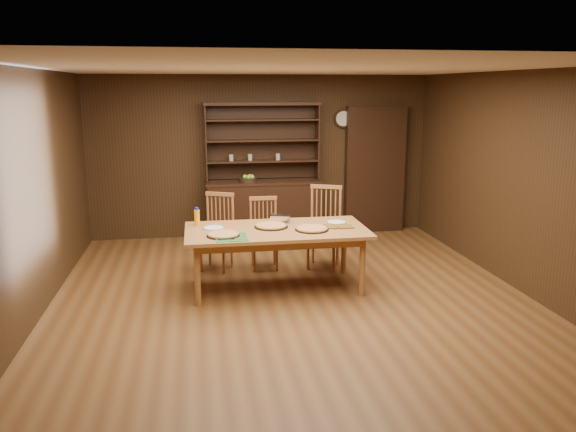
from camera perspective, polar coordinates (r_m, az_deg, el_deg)
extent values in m
plane|color=brown|center=(6.61, 0.45, -8.33)|extent=(6.00, 6.00, 0.00)
plane|color=white|center=(6.16, 0.50, 14.82)|extent=(6.00, 6.00, 0.00)
plane|color=#342110|center=(9.20, -2.74, 6.06)|extent=(5.50, 0.00, 5.50)
plane|color=#342110|center=(3.43, 9.13, -5.91)|extent=(5.50, 0.00, 5.50)
plane|color=#342110|center=(6.40, -24.60, 1.87)|extent=(0.00, 6.00, 6.00)
plane|color=#342110|center=(7.25, 22.47, 3.24)|extent=(0.00, 6.00, 6.00)
cube|color=black|center=(9.08, -2.49, 0.54)|extent=(1.80, 0.50, 0.90)
cube|color=black|center=(8.99, -2.52, 3.46)|extent=(1.84, 0.52, 0.04)
cube|color=black|center=(9.14, -2.74, 7.60)|extent=(1.80, 0.02, 1.20)
cube|color=black|center=(8.93, -8.35, 7.35)|extent=(0.02, 0.32, 1.20)
cube|color=black|center=(9.14, 2.97, 7.59)|extent=(0.02, 0.32, 1.20)
cube|color=black|center=(8.95, -2.66, 11.34)|extent=(1.84, 0.34, 0.05)
cylinder|color=gray|center=(8.97, -5.80, 5.92)|extent=(0.07, 0.07, 0.10)
cylinder|color=gray|center=(9.00, -3.88, 5.98)|extent=(0.07, 0.07, 0.10)
cube|color=black|center=(9.54, 8.79, 4.66)|extent=(1.00, 0.18, 2.10)
cylinder|color=black|center=(9.36, 5.61, 9.82)|extent=(0.30, 0.04, 0.30)
cylinder|color=beige|center=(9.33, 5.65, 9.82)|extent=(0.24, 0.01, 0.24)
cube|color=#A57439|center=(6.70, -1.18, -1.48)|extent=(2.16, 1.08, 0.04)
cylinder|color=#A57439|center=(6.35, -9.19, -6.00)|extent=(0.07, 0.07, 0.71)
cylinder|color=#A57439|center=(7.13, -9.24, -3.88)|extent=(0.07, 0.07, 0.71)
cylinder|color=#A57439|center=(6.62, 7.55, -5.15)|extent=(0.07, 0.07, 0.71)
cylinder|color=#A57439|center=(7.38, 5.71, -3.21)|extent=(0.07, 0.07, 0.71)
cube|color=#A16437|center=(7.54, -7.32, -2.29)|extent=(0.55, 0.54, 0.04)
cylinder|color=#A16437|center=(7.53, -8.84, -4.15)|extent=(0.04, 0.04, 0.41)
cylinder|color=#A16437|center=(7.79, -7.95, -3.53)|extent=(0.04, 0.04, 0.41)
cylinder|color=#A16437|center=(7.41, -6.56, -4.36)|extent=(0.04, 0.04, 0.41)
cylinder|color=#A16437|center=(7.68, -5.73, -3.72)|extent=(0.04, 0.04, 0.41)
cube|color=#A16437|center=(7.57, -6.95, 2.22)|extent=(0.38, 0.20, 0.05)
cube|color=#A16437|center=(7.55, -2.40, -2.41)|extent=(0.40, 0.39, 0.04)
cylinder|color=#A16437|center=(7.46, -3.44, -4.29)|extent=(0.03, 0.03, 0.38)
cylinder|color=#A16437|center=(7.73, -3.59, -3.68)|extent=(0.03, 0.03, 0.38)
cylinder|color=#A16437|center=(7.49, -1.14, -4.21)|extent=(0.03, 0.03, 0.38)
cylinder|color=#A16437|center=(7.75, -1.38, -3.60)|extent=(0.03, 0.03, 0.38)
cube|color=#A16437|center=(7.58, -2.55, 1.81)|extent=(0.38, 0.05, 0.05)
cube|color=#A16437|center=(7.58, 3.60, -1.84)|extent=(0.59, 0.58, 0.04)
cylinder|color=#A16437|center=(7.53, 2.05, -3.86)|extent=(0.04, 0.04, 0.45)
cylinder|color=#A16437|center=(7.83, 2.54, -3.19)|extent=(0.04, 0.04, 0.45)
cylinder|color=#A16437|center=(7.47, 4.65, -4.03)|extent=(0.04, 0.04, 0.45)
cylinder|color=#A16437|center=(7.78, 5.05, -3.35)|extent=(0.04, 0.04, 0.45)
cube|color=#A16437|center=(7.63, 3.92, 2.98)|extent=(0.41, 0.20, 0.05)
cylinder|color=black|center=(6.41, -6.60, -1.99)|extent=(0.38, 0.38, 0.01)
cylinder|color=tan|center=(6.41, -6.60, -1.86)|extent=(0.35, 0.35, 0.02)
torus|color=#CC8E49|center=(6.41, -6.60, -1.86)|extent=(0.36, 0.36, 0.03)
cylinder|color=black|center=(6.64, 2.44, -1.40)|extent=(0.40, 0.40, 0.01)
cylinder|color=tan|center=(6.64, 2.44, -1.27)|extent=(0.37, 0.37, 0.02)
torus|color=#CC8E49|center=(6.64, 2.44, -1.27)|extent=(0.37, 0.37, 0.03)
cylinder|color=black|center=(6.77, -1.73, -1.10)|extent=(0.41, 0.41, 0.01)
cylinder|color=tan|center=(6.77, -1.73, -0.98)|extent=(0.37, 0.37, 0.02)
torus|color=#CC8E49|center=(6.77, -1.73, -0.98)|extent=(0.38, 0.38, 0.03)
cylinder|color=white|center=(6.76, -7.56, -1.21)|extent=(0.25, 0.25, 0.01)
torus|color=#315694|center=(6.76, -7.57, -1.19)|extent=(0.25, 0.25, 0.01)
cylinder|color=white|center=(7.01, 4.95, -0.65)|extent=(0.24, 0.24, 0.01)
torus|color=#315694|center=(7.01, 4.95, -0.63)|extent=(0.24, 0.24, 0.01)
cube|color=white|center=(7.00, -0.78, -0.27)|extent=(0.27, 0.22, 0.10)
cylinder|color=#F0A00C|center=(6.92, -9.23, -0.17)|extent=(0.07, 0.07, 0.20)
cylinder|color=#151CAD|center=(6.90, -9.27, 0.74)|extent=(0.04, 0.04, 0.03)
cube|color=#A61315|center=(6.81, 5.80, -1.07)|extent=(0.20, 0.20, 0.01)
cube|color=#A61315|center=(6.79, 4.28, -1.09)|extent=(0.25, 0.25, 0.01)
cylinder|color=black|center=(8.91, -4.07, 3.68)|extent=(0.28, 0.28, 0.06)
sphere|color=#79B22F|center=(8.90, -4.40, 3.99)|extent=(0.08, 0.08, 0.08)
sphere|color=#79B22F|center=(8.94, -3.90, 4.03)|extent=(0.08, 0.08, 0.08)
sphere|color=#79B22F|center=(8.85, -4.05, 3.95)|extent=(0.08, 0.08, 0.08)
sphere|color=#79B22F|center=(8.89, -3.68, 3.99)|extent=(0.08, 0.08, 0.08)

